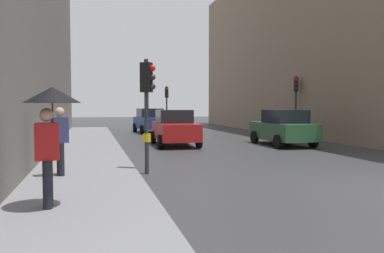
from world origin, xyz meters
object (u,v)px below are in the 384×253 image
Objects in this scene: car_red_sedan at (175,128)px; pedestrian_with_grey_backpack at (58,137)px; traffic_light_far_median at (167,100)px; car_blue_van at (150,121)px; traffic_light_mid_street at (296,95)px; car_green_estate at (283,128)px; traffic_light_near_right at (147,95)px; pedestrian_with_umbrella at (51,113)px.

car_red_sedan is 9.60m from pedestrian_with_grey_backpack.
car_blue_van is at bearing -120.57° from traffic_light_far_median.
car_green_estate is at bearing -126.27° from traffic_light_mid_street.
traffic_light_near_right is 1.86× the size of pedestrian_with_grey_backpack.
pedestrian_with_grey_backpack is at bearing -167.25° from traffic_light_near_right.
traffic_light_near_right reaches higher than car_blue_van.
car_red_sedan is at bearing -90.98° from car_blue_van.
traffic_light_far_median is 24.91m from pedestrian_with_umbrella.
pedestrian_with_umbrella is 1.21× the size of pedestrian_with_grey_backpack.
pedestrian_with_grey_backpack reaches higher than car_blue_van.
pedestrian_with_umbrella reaches higher than car_green_estate.
traffic_light_near_right is 10.05m from car_green_estate.
car_blue_van is (-7.95, 6.74, -1.72)m from traffic_light_mid_street.
traffic_light_far_median is 0.84× the size of car_green_estate.
traffic_light_near_right is 20.62m from traffic_light_far_median.
car_blue_van and car_red_sedan have the same top height.
traffic_light_near_right reaches higher than pedestrian_with_grey_backpack.
pedestrian_with_grey_backpack reaches higher than car_green_estate.
traffic_light_far_median is 3.85m from car_blue_van.
car_blue_van is 11.84m from car_green_estate.
pedestrian_with_grey_backpack is at bearing -139.76° from traffic_light_mid_street.
pedestrian_with_umbrella is at bearing -133.83° from car_green_estate.
traffic_light_far_median is (4.37, 20.15, 0.18)m from traffic_light_near_right.
car_green_estate is (-2.92, -3.98, -1.72)m from traffic_light_mid_street.
traffic_light_far_median is at bearing 77.77° from traffic_light_near_right.
traffic_light_near_right is 4.48m from pedestrian_with_umbrella.
traffic_light_far_median reaches higher than traffic_light_near_right.
pedestrian_with_umbrella is (-4.66, -11.62, 0.96)m from car_red_sedan.
car_red_sedan is at bearing -98.94° from traffic_light_far_median.
traffic_light_mid_street reaches higher than car_red_sedan.
traffic_light_mid_street is 2.13× the size of pedestrian_with_grey_backpack.
car_green_estate is 2.38× the size of pedestrian_with_grey_backpack.
pedestrian_with_umbrella is at bearing -111.86° from car_red_sedan.
traffic_light_near_right reaches higher than car_red_sedan.
traffic_light_far_median is 12.64m from car_red_sedan.
traffic_light_mid_street is 0.89× the size of car_red_sedan.
traffic_light_mid_street is 16.98m from pedestrian_with_grey_backpack.
pedestrian_with_umbrella is (-12.77, -14.24, -0.76)m from traffic_light_mid_street.
pedestrian_with_umbrella is at bearing -131.88° from traffic_light_mid_street.
traffic_light_near_right is at bearing -107.31° from car_red_sedan.
car_green_estate is at bearing 46.17° from pedestrian_with_umbrella.
car_blue_van is at bearing 74.29° from pedestrian_with_grey_backpack.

